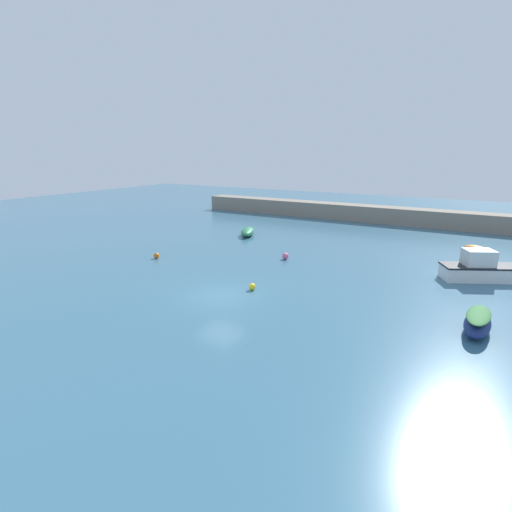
# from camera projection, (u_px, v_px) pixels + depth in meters

# --- Properties ---
(ground_plane) EXTENTS (120.00, 120.00, 0.20)m
(ground_plane) POSITION_uv_depth(u_px,v_px,m) (221.00, 297.00, 23.68)
(ground_plane) COLOR #38667F
(harbor_breakwater) EXTENTS (44.08, 2.59, 1.89)m
(harbor_breakwater) POSITION_uv_depth(u_px,v_px,m) (364.00, 213.00, 48.43)
(harbor_breakwater) COLOR gray
(harbor_breakwater) RESTS_ON ground_plane
(rowboat_blue_near) EXTENTS (2.57, 3.65, 0.77)m
(rowboat_blue_near) POSITION_uv_depth(u_px,v_px,m) (248.00, 232.00, 40.23)
(rowboat_blue_near) COLOR #287A4C
(rowboat_blue_near) RESTS_ON ground_plane
(motorboat_grey_hull) EXTENTS (5.39, 3.94, 2.06)m
(motorboat_grey_hull) POSITION_uv_depth(u_px,v_px,m) (481.00, 269.00, 26.34)
(motorboat_grey_hull) COLOR white
(motorboat_grey_hull) RESTS_ON ground_plane
(dinghy_near_pier) EXTENTS (2.30, 1.97, 0.59)m
(dinghy_near_pier) POSITION_uv_depth(u_px,v_px,m) (476.00, 249.00, 33.60)
(dinghy_near_pier) COLOR orange
(dinghy_near_pier) RESTS_ON ground_plane
(rowboat_with_red_cover) EXTENTS (1.27, 3.21, 0.99)m
(rowboat_with_red_cover) POSITION_uv_depth(u_px,v_px,m) (478.00, 322.00, 18.79)
(rowboat_with_red_cover) COLOR navy
(rowboat_with_red_cover) RESTS_ON ground_plane
(mooring_buoy_orange) EXTENTS (0.45, 0.45, 0.45)m
(mooring_buoy_orange) POSITION_uv_depth(u_px,v_px,m) (156.00, 256.00, 31.74)
(mooring_buoy_orange) COLOR orange
(mooring_buoy_orange) RESTS_ON ground_plane
(mooring_buoy_yellow) EXTENTS (0.43, 0.43, 0.43)m
(mooring_buoy_yellow) POSITION_uv_depth(u_px,v_px,m) (252.00, 287.00, 24.55)
(mooring_buoy_yellow) COLOR yellow
(mooring_buoy_yellow) RESTS_ON ground_plane
(mooring_buoy_pink) EXTENTS (0.51, 0.51, 0.51)m
(mooring_buoy_pink) POSITION_uv_depth(u_px,v_px,m) (285.00, 256.00, 31.51)
(mooring_buoy_pink) COLOR #EA668C
(mooring_buoy_pink) RESTS_ON ground_plane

